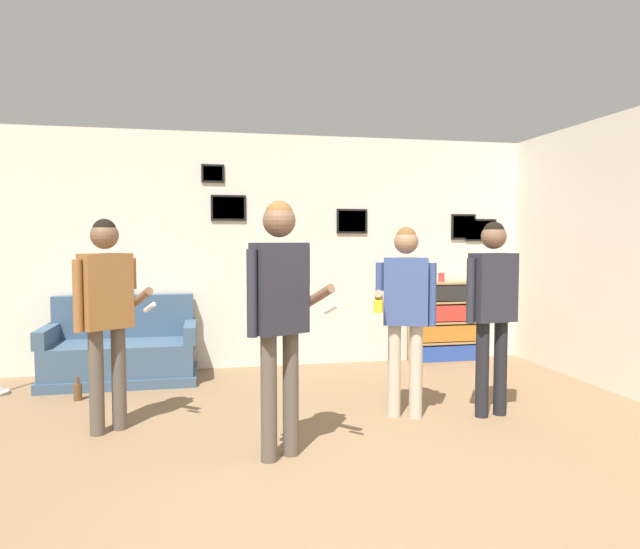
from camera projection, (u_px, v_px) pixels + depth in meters
The scene contains 11 objects.
ground_plane at pixel (358, 548), 2.75m from camera, with size 20.00×20.00×0.00m, color #846647.
wall_back at pixel (266, 251), 6.65m from camera, with size 8.77×0.08×2.70m.
wall_right at pixel (634, 254), 5.29m from camera, with size 0.06×6.45×2.70m.
couch at pixel (122, 353), 5.99m from camera, with size 1.54×0.80×0.88m.
bookshelf at pixel (445, 322), 6.92m from camera, with size 0.85×0.30×0.98m.
person_player_foreground_left at pixel (106, 302), 4.35m from camera, with size 0.60×0.37×1.64m.
person_player_foreground_center at pixel (280, 300), 3.82m from camera, with size 0.59×0.40×1.75m.
person_watcher_holding_cup at pixel (406, 302), 4.72m from camera, with size 0.57×0.36×1.59m.
person_spectator_near_bookshelf at pixel (493, 298), 4.75m from camera, with size 0.50×0.24×1.64m.
bottle_on_floor at pixel (78, 391), 5.27m from camera, with size 0.08×0.08×0.22m.
drinking_cup at pixel (441, 277), 6.88m from camera, with size 0.08×0.08×0.11m.
Camera 1 is at (-0.72, -2.57, 1.49)m, focal length 32.00 mm.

